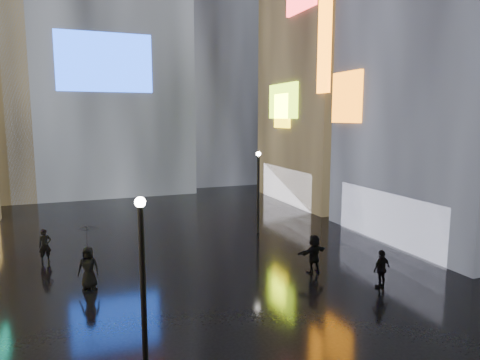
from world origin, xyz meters
TOP-DOWN VIEW (x-y plane):
  - ground at (0.00, 20.00)m, footprint 140.00×140.00m
  - building_right_far at (15.98, 30.00)m, footprint 10.28×12.00m
  - tower_flank_right at (9.00, 46.00)m, footprint 12.00×12.00m
  - lamp_near at (-4.07, 8.81)m, footprint 0.30×0.30m
  - lamp_far at (4.94, 21.74)m, footprint 0.30×0.30m
  - pedestrian_3 at (6.41, 11.69)m, footprint 1.05×0.62m
  - pedestrian_4 at (-5.39, 16.15)m, footprint 1.03×0.83m
  - pedestrian_5 at (4.62, 14.33)m, footprint 1.78×0.92m
  - pedestrian_6 at (-7.37, 20.49)m, footprint 0.71×0.57m
  - umbrella_2 at (-5.39, 16.15)m, footprint 1.25×1.27m

SIDE VIEW (x-z plane):
  - ground at x=0.00m, z-range 0.00..0.00m
  - pedestrian_3 at x=6.41m, z-range 0.00..1.68m
  - pedestrian_6 at x=-7.37m, z-range 0.00..1.70m
  - pedestrian_4 at x=-5.39m, z-range 0.00..1.82m
  - pedestrian_5 at x=4.62m, z-range 0.00..1.84m
  - umbrella_2 at x=-5.39m, z-range 1.82..2.76m
  - lamp_near at x=-4.07m, z-range 0.34..5.54m
  - lamp_far at x=4.94m, z-range 0.34..5.54m
  - building_right_far at x=15.98m, z-range -0.02..27.98m
  - tower_flank_right at x=9.00m, z-range 0.00..34.00m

